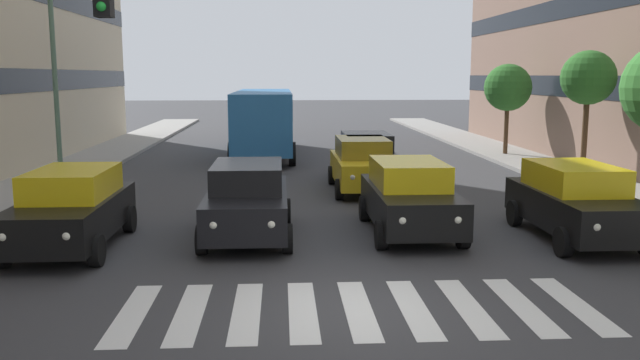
{
  "coord_description": "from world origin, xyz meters",
  "views": [
    {
      "loc": [
        1.23,
        10.18,
        3.74
      ],
      "look_at": [
        0.24,
        -6.27,
        1.12
      ],
      "focal_mm": 37.11,
      "sensor_mm": 36.0,
      "label": 1
    }
  ],
  "objects_px": {
    "car_1": "(409,196)",
    "car_row2_1": "(363,164)",
    "bus_behind_traffic": "(264,116)",
    "street_lamp_right": "(65,48)",
    "street_tree_2": "(588,79)",
    "car_row2_0": "(367,157)",
    "street_tree_3": "(508,88)",
    "car_0": "(575,201)",
    "car_3": "(72,208)",
    "car_2": "(248,200)"
  },
  "relations": [
    {
      "from": "car_1",
      "to": "car_2",
      "type": "distance_m",
      "value": 3.83
    },
    {
      "from": "car_2",
      "to": "car_0",
      "type": "bearing_deg",
      "value": 175.26
    },
    {
      "from": "car_row2_1",
      "to": "street_tree_2",
      "type": "height_order",
      "value": "street_tree_2"
    },
    {
      "from": "car_2",
      "to": "street_tree_3",
      "type": "xyz_separation_m",
      "value": [
        -11.16,
        -14.73,
        2.28
      ]
    },
    {
      "from": "car_2",
      "to": "street_tree_2",
      "type": "bearing_deg",
      "value": -146.27
    },
    {
      "from": "car_1",
      "to": "street_tree_3",
      "type": "distance_m",
      "value": 16.44
    },
    {
      "from": "car_0",
      "to": "car_1",
      "type": "xyz_separation_m",
      "value": [
        3.69,
        -0.81,
        0.0
      ]
    },
    {
      "from": "car_3",
      "to": "car_2",
      "type": "bearing_deg",
      "value": -168.77
    },
    {
      "from": "street_lamp_right",
      "to": "street_tree_3",
      "type": "distance_m",
      "value": 18.98
    },
    {
      "from": "car_1",
      "to": "car_row2_1",
      "type": "xyz_separation_m",
      "value": [
        0.39,
        -5.84,
        0.0
      ]
    },
    {
      "from": "street_lamp_right",
      "to": "street_tree_2",
      "type": "xyz_separation_m",
      "value": [
        -17.76,
        -0.59,
        -0.99
      ]
    },
    {
      "from": "street_tree_2",
      "to": "car_0",
      "type": "bearing_deg",
      "value": 64.04
    },
    {
      "from": "street_lamp_right",
      "to": "car_row2_0",
      "type": "bearing_deg",
      "value": -176.1
    },
    {
      "from": "car_row2_0",
      "to": "car_row2_1",
      "type": "relative_size",
      "value": 1.0
    },
    {
      "from": "car_3",
      "to": "car_row2_1",
      "type": "height_order",
      "value": "same"
    },
    {
      "from": "bus_behind_traffic",
      "to": "car_0",
      "type": "bearing_deg",
      "value": 114.49
    },
    {
      "from": "car_row2_0",
      "to": "car_row2_1",
      "type": "bearing_deg",
      "value": 78.6
    },
    {
      "from": "street_lamp_right",
      "to": "street_tree_2",
      "type": "bearing_deg",
      "value": -178.1
    },
    {
      "from": "car_2",
      "to": "car_3",
      "type": "xyz_separation_m",
      "value": [
        3.77,
        0.75,
        0.0
      ]
    },
    {
      "from": "car_row2_1",
      "to": "street_tree_3",
      "type": "height_order",
      "value": "street_tree_3"
    },
    {
      "from": "street_lamp_right",
      "to": "bus_behind_traffic",
      "type": "bearing_deg",
      "value": -125.32
    },
    {
      "from": "car_1",
      "to": "street_tree_2",
      "type": "distance_m",
      "value": 11.16
    },
    {
      "from": "car_row2_0",
      "to": "car_0",
      "type": "bearing_deg",
      "value": 113.76
    },
    {
      "from": "car_row2_0",
      "to": "street_tree_2",
      "type": "distance_m",
      "value": 8.26
    },
    {
      "from": "car_1",
      "to": "car_row2_1",
      "type": "bearing_deg",
      "value": -86.15
    },
    {
      "from": "car_1",
      "to": "street_lamp_right",
      "type": "bearing_deg",
      "value": -34.81
    },
    {
      "from": "street_tree_2",
      "to": "street_lamp_right",
      "type": "bearing_deg",
      "value": 1.9
    },
    {
      "from": "bus_behind_traffic",
      "to": "car_3",
      "type": "bearing_deg",
      "value": 77.21
    },
    {
      "from": "car_row2_1",
      "to": "street_tree_2",
      "type": "xyz_separation_m",
      "value": [
        -8.15,
        -1.71,
        2.73
      ]
    },
    {
      "from": "car_row2_0",
      "to": "car_3",
      "type": "bearing_deg",
      "value": 48.57
    },
    {
      "from": "bus_behind_traffic",
      "to": "street_lamp_right",
      "type": "relative_size",
      "value": 1.42
    },
    {
      "from": "car_3",
      "to": "car_row2_1",
      "type": "distance_m",
      "value": 9.89
    },
    {
      "from": "street_tree_2",
      "to": "car_3",
      "type": "bearing_deg",
      "value": 28.92
    },
    {
      "from": "street_lamp_right",
      "to": "car_0",
      "type": "bearing_deg",
      "value": 150.44
    },
    {
      "from": "car_3",
      "to": "street_lamp_right",
      "type": "xyz_separation_m",
      "value": [
        2.41,
        -7.89,
        3.72
      ]
    },
    {
      "from": "car_2",
      "to": "bus_behind_traffic",
      "type": "height_order",
      "value": "bus_behind_traffic"
    },
    {
      "from": "car_1",
      "to": "street_tree_3",
      "type": "height_order",
      "value": "street_tree_3"
    },
    {
      "from": "car_1",
      "to": "bus_behind_traffic",
      "type": "relative_size",
      "value": 0.42
    },
    {
      "from": "car_3",
      "to": "car_row2_0",
      "type": "height_order",
      "value": "same"
    },
    {
      "from": "car_3",
      "to": "street_tree_3",
      "type": "xyz_separation_m",
      "value": [
        -14.93,
        -15.48,
        2.28
      ]
    },
    {
      "from": "car_row2_1",
      "to": "street_lamp_right",
      "type": "distance_m",
      "value": 10.37
    },
    {
      "from": "car_0",
      "to": "car_row2_1",
      "type": "distance_m",
      "value": 7.8
    },
    {
      "from": "car_1",
      "to": "street_lamp_right",
      "type": "height_order",
      "value": "street_lamp_right"
    },
    {
      "from": "car_0",
      "to": "car_2",
      "type": "relative_size",
      "value": 1.0
    },
    {
      "from": "car_0",
      "to": "car_3",
      "type": "distance_m",
      "value": 11.29
    },
    {
      "from": "car_row2_0",
      "to": "street_tree_3",
      "type": "xyz_separation_m",
      "value": [
        -7.36,
        -6.9,
        2.28
      ]
    },
    {
      "from": "street_lamp_right",
      "to": "street_tree_3",
      "type": "bearing_deg",
      "value": -156.37
    },
    {
      "from": "car_2",
      "to": "street_lamp_right",
      "type": "height_order",
      "value": "street_lamp_right"
    },
    {
      "from": "street_tree_3",
      "to": "car_row2_0",
      "type": "bearing_deg",
      "value": 43.16
    },
    {
      "from": "car_1",
      "to": "car_3",
      "type": "relative_size",
      "value": 1.0
    }
  ]
}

